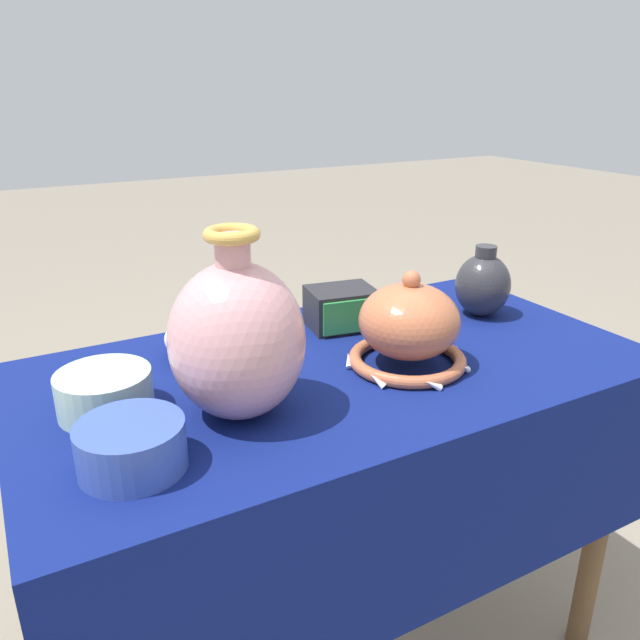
# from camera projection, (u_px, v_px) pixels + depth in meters

# --- Properties ---
(display_table) EXTENTS (1.07, 0.57, 0.68)m
(display_table) POSITION_uv_depth(u_px,v_px,m) (344.00, 413.00, 1.10)
(display_table) COLOR brown
(display_table) RESTS_ON ground_plane
(vase_tall_bulbous) EXTENTS (0.19, 0.19, 0.28)m
(vase_tall_bulbous) POSITION_uv_depth(u_px,v_px,m) (237.00, 339.00, 0.88)
(vase_tall_bulbous) COLOR #D19399
(vase_tall_bulbous) RESTS_ON display_table
(vase_dome_bell) EXTENTS (0.21, 0.22, 0.17)m
(vase_dome_bell) POSITION_uv_depth(u_px,v_px,m) (409.00, 328.00, 1.05)
(vase_dome_bell) COLOR #BC6642
(vase_dome_bell) RESTS_ON display_table
(mosaic_tile_box) EXTENTS (0.14, 0.13, 0.08)m
(mosaic_tile_box) POSITION_uv_depth(u_px,v_px,m) (342.00, 308.00, 1.23)
(mosaic_tile_box) COLOR #232328
(mosaic_tile_box) RESTS_ON display_table
(pot_squat_cobalt) EXTENTS (0.14, 0.14, 0.06)m
(pot_squat_cobalt) POSITION_uv_depth(u_px,v_px,m) (131.00, 446.00, 0.78)
(pot_squat_cobalt) COLOR #3851A8
(pot_squat_cobalt) RESTS_ON display_table
(bowl_shallow_porcelain) EXTENTS (0.17, 0.17, 0.07)m
(bowl_shallow_porcelain) POSITION_uv_depth(u_px,v_px,m) (213.00, 336.00, 1.10)
(bowl_shallow_porcelain) COLOR white
(bowl_shallow_porcelain) RESTS_ON display_table
(jar_round_charcoal) EXTENTS (0.11, 0.11, 0.15)m
(jar_round_charcoal) POSITION_uv_depth(u_px,v_px,m) (483.00, 284.00, 1.28)
(jar_round_charcoal) COLOR #2D2D33
(jar_round_charcoal) RESTS_ON display_table
(pot_squat_celadon) EXTENTS (0.14, 0.14, 0.06)m
(pot_squat_celadon) POSITION_uv_depth(u_px,v_px,m) (105.00, 392.00, 0.91)
(pot_squat_celadon) COLOR #A8CCB7
(pot_squat_celadon) RESTS_ON display_table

